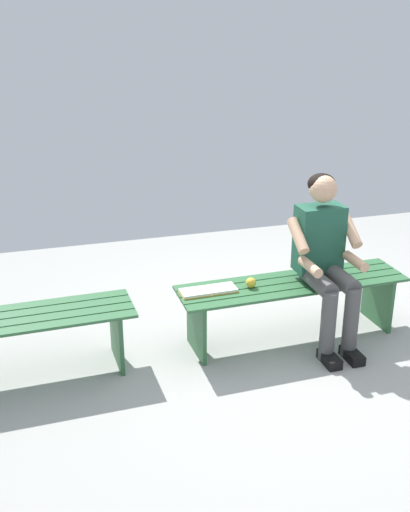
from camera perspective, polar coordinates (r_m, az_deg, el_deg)
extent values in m
cube|color=#9E9E99|center=(3.73, -0.90, -17.28)|extent=(10.00, 7.00, 0.04)
cube|color=#2D6038|center=(4.74, 7.32, -1.75)|extent=(1.75, 0.14, 0.02)
cube|color=#2D6038|center=(4.65, 7.90, -2.27)|extent=(1.75, 0.14, 0.02)
cube|color=#2D6038|center=(4.56, 8.52, -2.82)|extent=(1.75, 0.14, 0.02)
cube|color=#2D6038|center=(4.47, 9.16, -3.39)|extent=(1.75, 0.14, 0.02)
cube|color=#2D6038|center=(5.06, 15.82, -3.77)|extent=(0.04, 0.40, 0.44)
cube|color=#2D6038|center=(4.45, -0.81, -6.52)|extent=(0.04, 0.40, 0.44)
cube|color=#2D6038|center=(4.39, -18.60, -4.78)|extent=(1.75, 0.14, 0.02)
cube|color=#2D6038|center=(4.29, -18.58, -5.43)|extent=(1.75, 0.14, 0.02)
cube|color=#2D6038|center=(4.18, -18.56, -6.11)|extent=(1.75, 0.14, 0.02)
cube|color=#2D6038|center=(4.08, -18.54, -6.82)|extent=(1.75, 0.14, 0.02)
cube|color=#2D6038|center=(4.38, -8.27, -7.27)|extent=(0.04, 0.40, 0.44)
cube|color=#1E513D|center=(4.58, 10.59, 1.63)|extent=(0.34, 0.20, 0.50)
sphere|color=tan|center=(4.46, 10.98, 6.18)|extent=(0.20, 0.20, 0.20)
ellipsoid|color=black|center=(4.48, 10.83, 6.65)|extent=(0.20, 0.19, 0.15)
cylinder|color=#4C4C4C|center=(4.55, 12.51, -2.05)|extent=(0.13, 0.40, 0.13)
cylinder|color=#4C4C4C|center=(4.47, 10.49, -2.33)|extent=(0.13, 0.40, 0.13)
cylinder|color=#4C4C4C|center=(4.51, 13.45, -6.12)|extent=(0.11, 0.11, 0.53)
cube|color=black|center=(4.57, 13.57, -9.01)|extent=(0.10, 0.22, 0.07)
cylinder|color=#4C4C4C|center=(4.43, 11.41, -6.48)|extent=(0.11, 0.11, 0.53)
cube|color=black|center=(4.49, 11.55, -9.42)|extent=(0.10, 0.22, 0.07)
cylinder|color=tan|center=(4.59, 13.44, 2.37)|extent=(0.08, 0.28, 0.23)
cylinder|color=tan|center=(4.51, 13.88, -0.48)|extent=(0.07, 0.26, 0.07)
cylinder|color=tan|center=(4.40, 8.68, 1.89)|extent=(0.08, 0.28, 0.23)
cylinder|color=tan|center=(4.34, 9.80, -0.99)|extent=(0.07, 0.26, 0.07)
sphere|color=gold|center=(4.46, 4.30, -2.49)|extent=(0.08, 0.08, 0.08)
cube|color=white|center=(4.42, 1.59, -3.06)|extent=(0.20, 0.15, 0.02)
cube|color=white|center=(4.36, -0.97, -3.41)|extent=(0.20, 0.15, 0.02)
cube|color=#BF8C1E|center=(4.39, 0.32, -3.34)|extent=(0.42, 0.17, 0.01)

